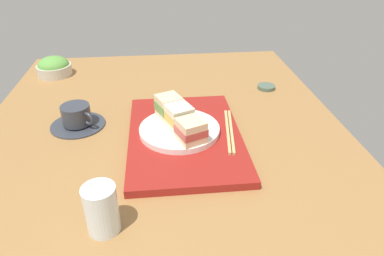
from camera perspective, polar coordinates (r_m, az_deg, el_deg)
ground_plane at (r=89.97cm, az=-4.43°, el=-3.69°), size 140.00×100.00×3.00cm
serving_tray at (r=90.74cm, az=-1.18°, el=-1.40°), size 42.59×28.61×1.95cm
sandwich_plate at (r=90.32cm, az=-2.05°, el=-0.29°), size 20.74×20.74×1.51cm
sandwich_near at (r=83.18cm, az=-0.17°, el=-0.42°), size 8.10×8.08×5.47cm
sandwich_middle at (r=88.43cm, az=-2.09°, el=1.81°), size 7.89×7.73×6.05cm
sandwich_far at (r=94.08cm, az=-3.79°, el=3.55°), size 8.02×8.03×5.80cm
salad_bowl at (r=139.41cm, az=-21.58°, el=9.21°), size 12.28×12.28×6.86cm
chopsticks_pair at (r=91.19cm, az=6.12°, el=-0.43°), size 21.14×4.57×0.70cm
coffee_cup at (r=101.28cm, az=-18.25°, el=1.63°), size 14.92×14.92×6.18cm
drinking_glass at (r=66.15cm, az=-14.55°, el=-12.69°), size 6.10×6.10×9.66cm
small_sauce_dish at (r=121.98cm, az=12.01°, el=6.56°), size 5.91×5.91×1.22cm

